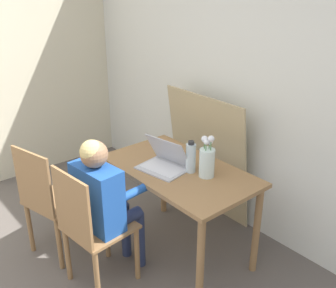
{
  "coord_description": "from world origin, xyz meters",
  "views": [
    {
      "loc": [
        1.69,
        -0.15,
        1.99
      ],
      "look_at": [
        -0.24,
        1.46,
        0.9
      ],
      "focal_mm": 42.0,
      "sensor_mm": 36.0,
      "label": 1
    }
  ],
  "objects_px": {
    "chair_occupied": "(91,228)",
    "laptop": "(165,161)",
    "chair_spare": "(51,200)",
    "person_seated": "(103,195)",
    "water_bottle": "(191,157)",
    "flower_vase": "(207,160)"
  },
  "relations": [
    {
      "from": "chair_occupied",
      "to": "water_bottle",
      "type": "xyz_separation_m",
      "value": [
        0.19,
        0.7,
        0.36
      ]
    },
    {
      "from": "chair_spare",
      "to": "person_seated",
      "type": "distance_m",
      "value": 0.54
    },
    {
      "from": "chair_occupied",
      "to": "flower_vase",
      "type": "relative_size",
      "value": 2.97
    },
    {
      "from": "person_seated",
      "to": "laptop",
      "type": "distance_m",
      "value": 0.5
    },
    {
      "from": "chair_spare",
      "to": "person_seated",
      "type": "bearing_deg",
      "value": -174.67
    },
    {
      "from": "chair_spare",
      "to": "water_bottle",
      "type": "xyz_separation_m",
      "value": [
        0.68,
        0.76,
        0.36
      ]
    },
    {
      "from": "person_seated",
      "to": "laptop",
      "type": "height_order",
      "value": "person_seated"
    },
    {
      "from": "chair_spare",
      "to": "water_bottle",
      "type": "distance_m",
      "value": 1.08
    },
    {
      "from": "person_seated",
      "to": "flower_vase",
      "type": "distance_m",
      "value": 0.73
    },
    {
      "from": "flower_vase",
      "to": "water_bottle",
      "type": "relative_size",
      "value": 1.32
    },
    {
      "from": "chair_occupied",
      "to": "person_seated",
      "type": "relative_size",
      "value": 0.84
    },
    {
      "from": "chair_occupied",
      "to": "laptop",
      "type": "xyz_separation_m",
      "value": [
        0.03,
        0.6,
        0.31
      ]
    },
    {
      "from": "flower_vase",
      "to": "chair_occupied",
      "type": "bearing_deg",
      "value": -112.47
    },
    {
      "from": "chair_spare",
      "to": "water_bottle",
      "type": "bearing_deg",
      "value": -145.84
    },
    {
      "from": "chair_spare",
      "to": "person_seated",
      "type": "xyz_separation_m",
      "value": [
        0.48,
        0.17,
        0.2
      ]
    },
    {
      "from": "chair_occupied",
      "to": "person_seated",
      "type": "height_order",
      "value": "person_seated"
    },
    {
      "from": "laptop",
      "to": "flower_vase",
      "type": "bearing_deg",
      "value": 17.03
    },
    {
      "from": "person_seated",
      "to": "water_bottle",
      "type": "bearing_deg",
      "value": -114.45
    },
    {
      "from": "chair_occupied",
      "to": "person_seated",
      "type": "bearing_deg",
      "value": -90.0
    },
    {
      "from": "laptop",
      "to": "water_bottle",
      "type": "xyz_separation_m",
      "value": [
        0.16,
        0.1,
        0.06
      ]
    },
    {
      "from": "chair_spare",
      "to": "flower_vase",
      "type": "bearing_deg",
      "value": -149.06
    },
    {
      "from": "chair_occupied",
      "to": "chair_spare",
      "type": "height_order",
      "value": "same"
    }
  ]
}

